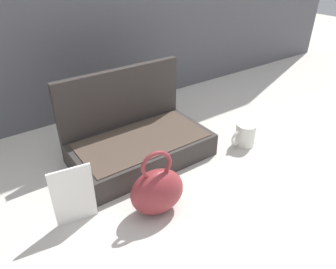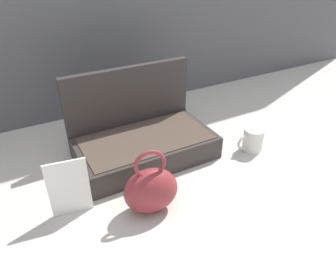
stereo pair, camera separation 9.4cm
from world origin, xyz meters
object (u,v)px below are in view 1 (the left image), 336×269
open_suitcase (137,139)px  coffee_mug (245,135)px  info_card_left (73,196)px  teal_pouch_handbag (157,191)px

open_suitcase → coffee_mug: bearing=-25.1°
open_suitcase → info_card_left: (-0.29, -0.17, 0.02)m
teal_pouch_handbag → info_card_left: bearing=154.0°
teal_pouch_handbag → info_card_left: size_ratio=1.16×
info_card_left → open_suitcase: bearing=38.8°
open_suitcase → info_card_left: 0.34m
open_suitcase → coffee_mug: (0.36, -0.17, -0.03)m
open_suitcase → teal_pouch_handbag: bearing=-109.6°
open_suitcase → info_card_left: open_suitcase is taller
coffee_mug → info_card_left: size_ratio=0.61×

